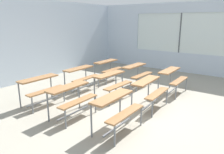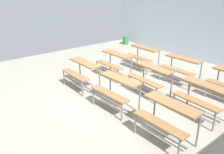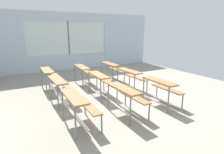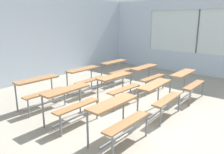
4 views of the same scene
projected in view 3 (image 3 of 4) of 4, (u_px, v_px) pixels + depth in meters
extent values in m
cube|color=gray|center=(128.00, 96.00, 6.01)|extent=(10.00, 9.00, 0.05)
cube|color=silver|center=(79.00, 61.00, 10.13)|extent=(0.12, 9.00, 0.85)
cube|color=silver|center=(77.00, 17.00, 9.54)|extent=(0.12, 9.00, 0.45)
cube|color=silver|center=(2.00, 39.00, 8.15)|extent=(0.12, 1.90, 1.70)
cube|color=silver|center=(125.00, 37.00, 11.24)|extent=(0.12, 2.90, 1.70)
cube|color=silver|center=(69.00, 38.00, 9.58)|extent=(0.02, 4.20, 1.70)
cube|color=#4C5156|center=(69.00, 38.00, 9.58)|extent=(0.06, 0.05, 1.70)
cube|color=olive|center=(159.00, 81.00, 5.02)|extent=(1.10, 0.33, 0.04)
cube|color=olive|center=(167.00, 89.00, 5.24)|extent=(1.10, 0.23, 0.03)
cylinder|color=slate|center=(168.00, 100.00, 4.62)|extent=(0.04, 0.04, 0.72)
cylinder|color=slate|center=(143.00, 89.00, 5.46)|extent=(0.04, 0.04, 0.72)
cylinder|color=slate|center=(183.00, 101.00, 4.92)|extent=(0.04, 0.04, 0.44)
cylinder|color=slate|center=(157.00, 91.00, 5.76)|extent=(0.04, 0.04, 0.44)
cube|color=slate|center=(162.00, 101.00, 5.24)|extent=(1.00, 0.04, 0.03)
cube|color=olive|center=(129.00, 71.00, 6.28)|extent=(1.11, 0.37, 0.04)
cube|color=olive|center=(136.00, 77.00, 6.51)|extent=(1.11, 0.27, 0.03)
cylinder|color=slate|center=(135.00, 85.00, 5.89)|extent=(0.04, 0.04, 0.72)
cylinder|color=slate|center=(118.00, 78.00, 6.71)|extent=(0.04, 0.04, 0.72)
cylinder|color=slate|center=(147.00, 86.00, 6.20)|extent=(0.04, 0.04, 0.44)
cylinder|color=slate|center=(129.00, 80.00, 7.03)|extent=(0.04, 0.04, 0.44)
cube|color=slate|center=(132.00, 87.00, 6.51)|extent=(1.00, 0.08, 0.03)
cube|color=olive|center=(110.00, 64.00, 7.57)|extent=(1.11, 0.34, 0.04)
cube|color=olive|center=(116.00, 70.00, 7.79)|extent=(1.10, 0.24, 0.03)
cylinder|color=slate|center=(113.00, 75.00, 7.17)|extent=(0.04, 0.04, 0.72)
cylinder|color=slate|center=(102.00, 70.00, 8.01)|extent=(0.04, 0.04, 0.72)
cylinder|color=slate|center=(124.00, 77.00, 7.47)|extent=(0.04, 0.04, 0.44)
cylinder|color=slate|center=(112.00, 72.00, 8.31)|extent=(0.04, 0.04, 0.44)
cube|color=slate|center=(113.00, 78.00, 7.79)|extent=(1.00, 0.05, 0.03)
cube|color=olive|center=(123.00, 88.00, 4.38)|extent=(1.11, 0.34, 0.04)
cube|color=olive|center=(134.00, 97.00, 4.61)|extent=(1.10, 0.24, 0.03)
cylinder|color=slate|center=(130.00, 111.00, 3.98)|extent=(0.04, 0.04, 0.72)
cylinder|color=slate|center=(108.00, 97.00, 4.82)|extent=(0.04, 0.04, 0.72)
cylinder|color=slate|center=(149.00, 111.00, 4.29)|extent=(0.04, 0.04, 0.44)
cylinder|color=slate|center=(125.00, 98.00, 5.12)|extent=(0.04, 0.04, 0.44)
cube|color=slate|center=(128.00, 111.00, 4.60)|extent=(1.00, 0.05, 0.03)
cube|color=olive|center=(98.00, 75.00, 5.72)|extent=(1.11, 0.36, 0.04)
cube|color=olive|center=(107.00, 82.00, 5.93)|extent=(1.11, 0.26, 0.03)
cylinder|color=slate|center=(101.00, 91.00, 5.32)|extent=(0.04, 0.04, 0.72)
cylinder|color=slate|center=(89.00, 82.00, 6.18)|extent=(0.04, 0.04, 0.72)
cylinder|color=slate|center=(117.00, 92.00, 5.59)|extent=(0.04, 0.04, 0.44)
cylinder|color=slate|center=(104.00, 84.00, 6.46)|extent=(0.04, 0.04, 0.44)
cube|color=slate|center=(103.00, 93.00, 5.94)|extent=(1.00, 0.06, 0.03)
cube|color=olive|center=(82.00, 67.00, 6.95)|extent=(1.11, 0.35, 0.04)
cube|color=olive|center=(90.00, 73.00, 7.16)|extent=(1.11, 0.25, 0.03)
cylinder|color=slate|center=(83.00, 79.00, 6.54)|extent=(0.04, 0.04, 0.72)
cylinder|color=slate|center=(75.00, 74.00, 7.40)|extent=(0.04, 0.04, 0.72)
cylinder|color=slate|center=(97.00, 81.00, 6.82)|extent=(0.04, 0.04, 0.44)
cylinder|color=slate|center=(88.00, 76.00, 7.68)|extent=(0.04, 0.04, 0.44)
cube|color=slate|center=(86.00, 82.00, 7.16)|extent=(1.00, 0.06, 0.03)
cube|color=olive|center=(74.00, 96.00, 3.85)|extent=(1.10, 0.33, 0.04)
cube|color=olive|center=(88.00, 106.00, 4.07)|extent=(1.10, 0.23, 0.03)
cylinder|color=slate|center=(76.00, 123.00, 3.45)|extent=(0.04, 0.04, 0.72)
cylinder|color=slate|center=(63.00, 105.00, 4.31)|extent=(0.04, 0.04, 0.72)
cylinder|color=slate|center=(102.00, 123.00, 3.74)|extent=(0.04, 0.04, 0.44)
cylinder|color=slate|center=(85.00, 106.00, 4.59)|extent=(0.04, 0.04, 0.44)
cube|color=slate|center=(81.00, 121.00, 4.07)|extent=(1.00, 0.04, 0.03)
cube|color=olive|center=(57.00, 80.00, 5.14)|extent=(1.11, 0.35, 0.04)
cube|color=olive|center=(69.00, 87.00, 5.37)|extent=(1.11, 0.25, 0.03)
cylinder|color=slate|center=(58.00, 98.00, 4.75)|extent=(0.04, 0.04, 0.72)
cylinder|color=slate|center=(50.00, 88.00, 5.58)|extent=(0.04, 0.04, 0.72)
cylinder|color=slate|center=(78.00, 99.00, 5.05)|extent=(0.04, 0.04, 0.44)
cylinder|color=slate|center=(67.00, 89.00, 5.89)|extent=(0.04, 0.04, 0.44)
cube|color=slate|center=(64.00, 99.00, 5.37)|extent=(1.00, 0.06, 0.03)
cube|color=olive|center=(47.00, 70.00, 6.39)|extent=(1.10, 0.32, 0.04)
cube|color=olive|center=(57.00, 77.00, 6.62)|extent=(1.10, 0.22, 0.03)
cylinder|color=slate|center=(46.00, 84.00, 6.00)|extent=(0.04, 0.04, 0.72)
cylinder|color=slate|center=(41.00, 77.00, 6.84)|extent=(0.04, 0.04, 0.72)
cylinder|color=slate|center=(63.00, 86.00, 6.29)|extent=(0.04, 0.04, 0.44)
cylinder|color=slate|center=(57.00, 79.00, 7.14)|extent=(0.04, 0.04, 0.44)
cube|color=slate|center=(52.00, 86.00, 6.62)|extent=(1.00, 0.03, 0.03)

